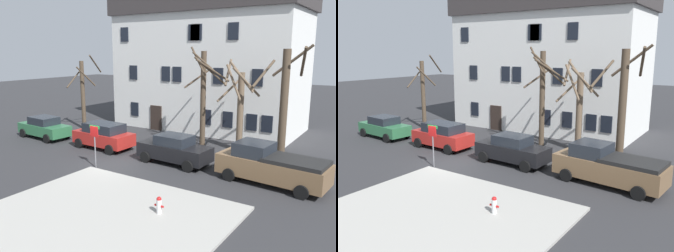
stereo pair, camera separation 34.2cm
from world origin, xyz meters
The scene contains 14 objects.
ground_plane centered at (0.00, 0.00, 0.00)m, with size 120.00×120.00×0.00m, color #2D2D30.
sidewalk_slab centered at (4.35, -5.53, 0.06)m, with size 9.76×8.53×0.12m, color #A8A59E.
building_main centered at (-0.22, 12.80, 5.75)m, with size 16.05×7.76×11.35m.
tree_bare_near centered at (-8.68, 6.09, 3.17)m, with size 2.72×2.75×6.33m.
tree_bare_mid centered at (2.46, 6.76, 3.70)m, with size 3.26×3.24×6.91m.
tree_bare_far centered at (5.13, 6.74, 3.12)m, with size 2.92×2.91×6.10m.
tree_bare_end centered at (8.24, 5.81, 3.69)m, with size 2.83×2.79×7.03m.
car_green_sedan centered at (-8.85, 2.06, 0.84)m, with size 4.60×2.20×1.67m.
car_red_wagon centered at (-2.92, 2.38, 0.92)m, with size 4.38×2.21×1.78m.
car_black_sedan centered at (2.96, 2.21, 0.87)m, with size 4.54×2.12×1.75m.
pickup_truck_brown centered at (8.81, 2.09, 0.98)m, with size 5.66×2.61×2.03m.
fire_hydrant centered at (6.18, -4.01, 0.49)m, with size 0.42×0.22×0.72m.
street_sign_pole centered at (-0.43, -0.95, 1.75)m, with size 0.76×0.07×2.48m.
bicycle_leaning centered at (-6.89, 6.03, 0.37)m, with size 1.75×0.15×1.03m.
Camera 1 is at (13.91, -15.06, 6.64)m, focal length 37.98 mm.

